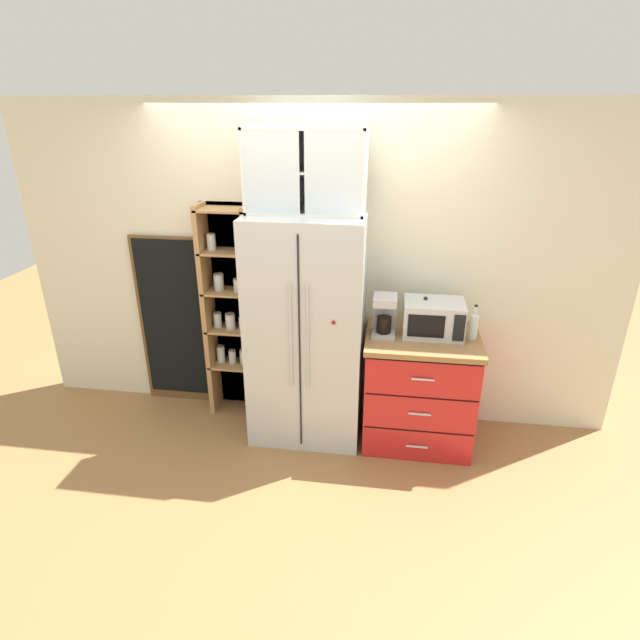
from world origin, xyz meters
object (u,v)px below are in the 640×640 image
Objects in this scene: chalkboard_menu at (173,322)px; bottle_clear at (474,324)px; coffee_maker at (384,314)px; mug_navy at (424,330)px; refrigerator at (307,330)px; microwave at (433,318)px; bottle_cobalt at (424,317)px.

bottle_clear is at bearing -6.91° from chalkboard_menu.
chalkboard_menu is at bearing 170.96° from coffee_maker.
bottle_clear is at bearing -3.33° from mug_navy.
chalkboard_menu reaches higher than mug_navy.
chalkboard_menu reaches higher than bottle_clear.
refrigerator is 1.26m from chalkboard_menu.
mug_navy is at bearing 1.11° from refrigerator.
coffee_maker reaches higher than microwave.
bottle_cobalt is at bearing -5.74° from chalkboard_menu.
bottle_cobalt is at bearing 166.30° from bottle_clear.
mug_navy is (0.30, 0.01, -0.11)m from coffee_maker.
refrigerator is at bearing -179.38° from coffee_maker.
bottle_clear is (0.29, -0.05, -0.01)m from microwave.
bottle_clear is 0.36m from bottle_cobalt.
refrigerator is at bearing -177.06° from microwave.
bottle_cobalt is at bearing 5.39° from refrigerator.
coffee_maker is 0.31m from bottle_cobalt.
bottle_cobalt is (-0.00, 0.07, 0.08)m from mug_navy.
microwave is at bearing -27.43° from bottle_cobalt.
refrigerator is 5.77× the size of coffee_maker.
bottle_clear is at bearing -10.22° from microwave.
bottle_clear is at bearing -0.86° from coffee_maker.
microwave is 0.29m from bottle_clear.
refrigerator is 1.24m from bottle_clear.
microwave is 1.42× the size of coffee_maker.
coffee_maker is (-0.36, -0.04, 0.03)m from microwave.
chalkboard_menu reaches higher than bottle_cobalt.
mug_navy is (-0.06, -0.03, -0.09)m from microwave.
chalkboard_menu is at bearing 173.09° from bottle_clear.
refrigerator is at bearing -174.61° from bottle_cobalt.
mug_navy is at bearing 176.67° from bottle_clear.
bottle_cobalt is (-0.35, 0.09, 0.00)m from bottle_clear.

